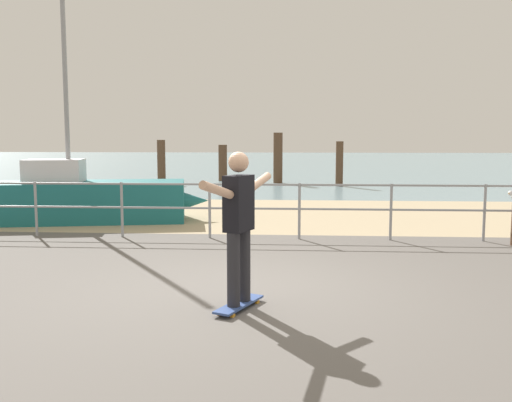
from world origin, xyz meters
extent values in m
cube|color=#605B56|center=(0.00, -1.00, 0.00)|extent=(24.00, 10.00, 0.04)
cube|color=tan|center=(0.00, 7.00, 0.00)|extent=(24.00, 6.00, 0.04)
cube|color=#75939E|center=(0.00, 35.00, 0.00)|extent=(72.00, 50.00, 0.04)
cylinder|color=gray|center=(-4.28, 3.60, 0.53)|extent=(0.05, 0.05, 1.05)
cylinder|color=gray|center=(-2.62, 3.60, 0.53)|extent=(0.05, 0.05, 1.05)
cylinder|color=gray|center=(-0.97, 3.60, 0.53)|extent=(0.05, 0.05, 1.05)
cylinder|color=gray|center=(0.68, 3.60, 0.53)|extent=(0.05, 0.05, 1.05)
cylinder|color=gray|center=(2.34, 3.60, 0.53)|extent=(0.05, 0.05, 1.05)
cylinder|color=gray|center=(3.99, 3.60, 0.53)|extent=(0.05, 0.05, 1.05)
cylinder|color=gray|center=(-0.97, 3.60, 1.02)|extent=(13.23, 0.04, 0.04)
cylinder|color=gray|center=(-0.97, 3.60, 0.58)|extent=(13.23, 0.04, 0.04)
cube|color=#19666B|center=(-4.06, 5.46, 0.45)|extent=(4.58, 2.18, 0.90)
cone|color=#19666B|center=(-1.90, 5.86, 0.45)|extent=(1.22, 0.95, 0.77)
cylinder|color=gray|center=(-4.35, 5.41, 3.31)|extent=(0.10, 0.10, 4.82)
cube|color=silver|center=(-4.65, 5.35, 1.15)|extent=(1.34, 1.10, 0.50)
cube|color=#334C8C|center=(-0.01, -0.70, 0.07)|extent=(0.50, 0.81, 0.02)
cylinder|color=orange|center=(-0.05, -0.99, 0.03)|extent=(0.05, 0.07, 0.06)
cylinder|color=orange|center=(-0.20, -0.93, 0.03)|extent=(0.05, 0.07, 0.06)
cylinder|color=orange|center=(0.17, -0.48, 0.03)|extent=(0.05, 0.07, 0.06)
cylinder|color=orange|center=(0.03, -0.41, 0.03)|extent=(0.05, 0.07, 0.06)
cylinder|color=#26262B|center=(-0.06, -0.81, 0.48)|extent=(0.14, 0.14, 0.80)
cylinder|color=#26262B|center=(0.04, -0.59, 0.48)|extent=(0.14, 0.14, 0.80)
cube|color=black|center=(-0.01, -0.70, 1.18)|extent=(0.33, 0.41, 0.60)
sphere|color=tan|center=(-0.01, -0.70, 1.62)|extent=(0.22, 0.22, 0.22)
cylinder|color=tan|center=(-0.19, -1.11, 1.36)|extent=(0.30, 0.54, 0.23)
cylinder|color=tan|center=(0.17, -0.29, 1.36)|extent=(0.30, 0.54, 0.23)
sphere|color=white|center=(4.25, 3.12, 0.94)|extent=(0.09, 0.09, 0.09)
cone|color=gold|center=(4.21, 3.10, 0.94)|extent=(0.06, 0.05, 0.02)
cylinder|color=#513826|center=(-4.81, 16.04, 0.88)|extent=(0.33, 0.33, 1.76)
cylinder|color=#513826|center=(-2.44, 17.19, 0.77)|extent=(0.36, 0.36, 1.55)
cylinder|color=#513826|center=(-0.07, 16.22, 1.02)|extent=(0.37, 0.37, 2.05)
cylinder|color=#513826|center=(2.30, 14.94, 0.86)|extent=(0.28, 0.28, 1.71)
camera|label=1|loc=(0.58, -6.69, 1.89)|focal=39.73mm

